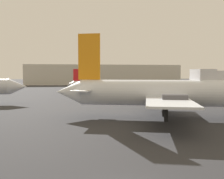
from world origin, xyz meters
The scene contains 3 objects.
airplane_at_gate centered at (10.26, 20.04, 3.48)m, with size 32.45×22.99×11.54m.
airplane_far_left centered at (6.30, 76.81, 2.62)m, with size 24.18×16.59×7.74m.
terminal_building centered at (13.86, 135.83, 5.67)m, with size 88.16×21.70×11.33m, color beige.
Camera 1 is at (-2.46, -11.06, 5.97)m, focal length 39.51 mm.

